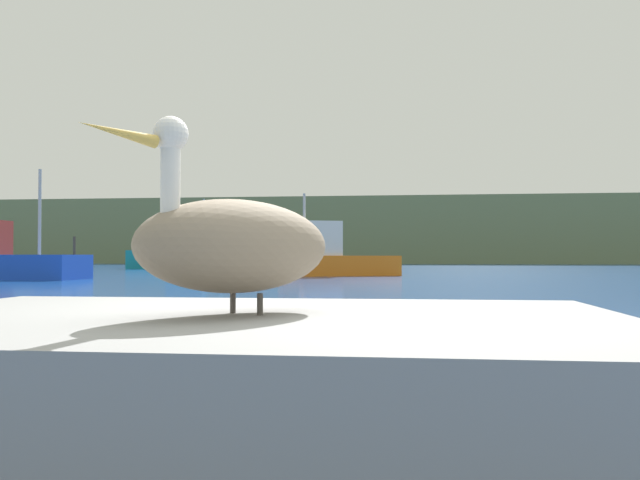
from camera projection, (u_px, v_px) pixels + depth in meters
ground_plane at (342, 412)px, 3.94m from camera, size 260.00×260.00×0.00m
hillside_backdrop at (399, 231)px, 76.15m from camera, size 140.00×10.73×7.36m
pier_dock at (237, 378)px, 3.31m from camera, size 3.87×2.60×0.63m
pelican at (236, 244)px, 3.32m from camera, size 1.14×1.37×0.93m
fishing_boat_teal at (179, 255)px, 46.13m from camera, size 6.57×2.67×4.86m
fishing_boat_orange at (333, 257)px, 30.07m from camera, size 5.62×3.29×3.71m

